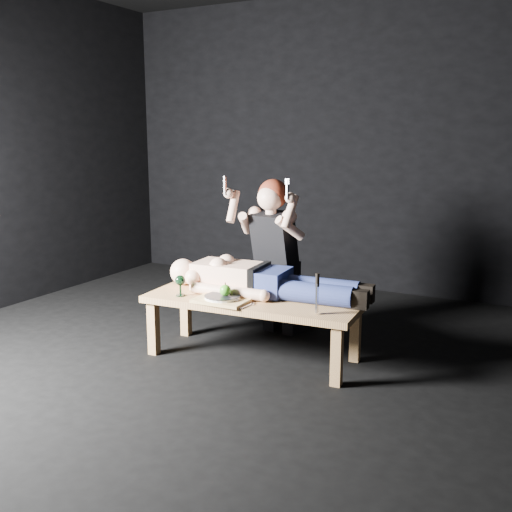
% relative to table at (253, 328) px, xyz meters
% --- Properties ---
extents(ground, '(5.00, 5.00, 0.00)m').
position_rel_table_xyz_m(ground, '(-0.19, -0.20, -0.23)').
color(ground, black).
rests_on(ground, ground).
extents(back_wall, '(5.00, 0.00, 5.00)m').
position_rel_table_xyz_m(back_wall, '(-0.19, 2.30, 1.27)').
color(back_wall, black).
rests_on(back_wall, ground).
extents(table, '(1.59, 0.68, 0.45)m').
position_rel_table_xyz_m(table, '(0.00, 0.00, 0.00)').
color(table, tan).
rests_on(table, ground).
extents(lying_man, '(1.56, 0.57, 0.26)m').
position_rel_table_xyz_m(lying_man, '(0.04, 0.13, 0.35)').
color(lying_man, beige).
rests_on(lying_man, table).
extents(kneeling_woman, '(0.80, 0.87, 1.30)m').
position_rel_table_xyz_m(kneeling_woman, '(-0.07, 0.58, 0.43)').
color(kneeling_woman, black).
rests_on(kneeling_woman, ground).
extents(serving_tray, '(0.38, 0.28, 0.02)m').
position_rel_table_xyz_m(serving_tray, '(-0.15, -0.18, 0.24)').
color(serving_tray, tan).
rests_on(serving_tray, table).
extents(plate, '(0.25, 0.25, 0.02)m').
position_rel_table_xyz_m(plate, '(-0.15, -0.18, 0.26)').
color(plate, white).
rests_on(plate, serving_tray).
extents(apple, '(0.08, 0.08, 0.08)m').
position_rel_table_xyz_m(apple, '(-0.13, -0.17, 0.31)').
color(apple, green).
rests_on(apple, plate).
extents(goblet, '(0.08, 0.08, 0.15)m').
position_rel_table_xyz_m(goblet, '(-0.49, -0.19, 0.30)').
color(goblet, black).
rests_on(goblet, table).
extents(fork_flat, '(0.03, 0.17, 0.01)m').
position_rel_table_xyz_m(fork_flat, '(-0.34, -0.18, 0.23)').
color(fork_flat, '#B2B2B7').
rests_on(fork_flat, table).
extents(knife_flat, '(0.03, 0.17, 0.01)m').
position_rel_table_xyz_m(knife_flat, '(0.07, -0.20, 0.23)').
color(knife_flat, '#B2B2B7').
rests_on(knife_flat, table).
extents(spoon_flat, '(0.12, 0.13, 0.01)m').
position_rel_table_xyz_m(spoon_flat, '(0.04, -0.10, 0.23)').
color(spoon_flat, '#B2B2B7').
rests_on(spoon_flat, table).
extents(carving_knife, '(0.04, 0.04, 0.27)m').
position_rel_table_xyz_m(carving_knife, '(0.55, -0.15, 0.36)').
color(carving_knife, '#B2B2B7').
rests_on(carving_knife, table).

